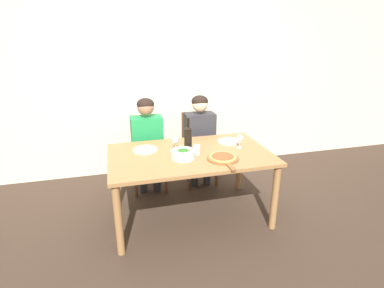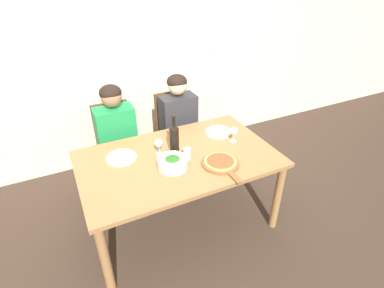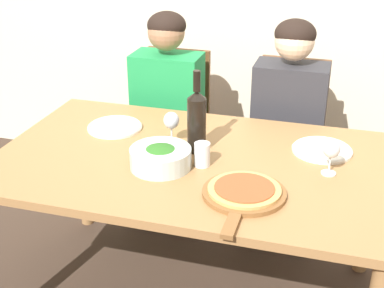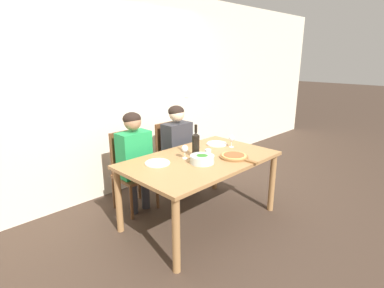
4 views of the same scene
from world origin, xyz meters
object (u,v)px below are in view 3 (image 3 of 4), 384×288
Objects in this scene: wine_glass_left at (171,122)px; wine_bottle at (198,120)px; broccoli_bowl at (161,158)px; water_tumbler at (202,154)px; chair_left at (174,128)px; chair_right at (288,141)px; person_man at (288,111)px; wine_glass_right at (331,150)px; person_woman at (167,99)px; dinner_plate_right at (322,150)px; pizza_on_board at (244,193)px; dinner_plate_left at (115,127)px.

wine_bottle is at bearing -17.14° from wine_glass_left.
wine_glass_left is at bearing 162.86° from wine_bottle.
water_tumbler is (0.16, 0.06, 0.01)m from broccoli_bowl.
chair_left is 1.00× the size of chair_right.
person_man is 0.76m from wine_glass_right.
person_man is at bearing 0.00° from person_woman.
chair_right is at bearing 90.00° from person_man.
dinner_plate_right is (0.20, -0.62, 0.26)m from chair_right.
pizza_on_board is (0.63, -1.09, 0.27)m from chair_left.
pizza_on_board is 0.29m from water_tumbler.
person_woman is 4.65× the size of dinner_plate_right.
person_man reaches higher than chair_right.
water_tumbler is (-0.26, -0.89, 0.30)m from chair_right.
water_tumbler is (0.42, -0.89, 0.30)m from chair_left.
wine_bottle is at bearing -112.72° from chair_right.
chair_right is 1.03m from dinner_plate_left.
chair_right is at bearing 106.55° from wine_glass_right.
chair_right is 0.79× the size of person_man.
wine_glass_left is at bearing 172.00° from wine_glass_right.
person_woman and person_man have the same top height.
chair_left is 3.67× the size of dinner_plate_right.
wine_bottle is 1.44× the size of broccoli_bowl.
dinner_plate_right is at bearing 30.28° from water_tumbler.
person_woman reaches higher than chair_right.
chair_right is at bearing 73.55° from water_tumbler.
person_man is at bearing 87.14° from pizza_on_board.
water_tumbler reaches higher than broccoli_bowl.
person_woman is 4.65× the size of dinner_plate_left.
wine_glass_right is at bearing -8.00° from wine_glass_left.
person_man is at bearing -90.00° from chair_right.
person_man is 4.65× the size of dinner_plate_left.
person_man reaches higher than wine_bottle.
person_man reaches higher than broccoli_bowl.
wine_glass_right reaches higher than water_tumbler.
wine_glass_left is (-0.45, -0.61, 0.13)m from person_man.
wine_glass_left is at bearing 97.02° from broccoli_bowl.
wine_bottle reaches higher than wine_glass_left.
person_woman is at bearing 80.95° from dinner_plate_left.
chair_right is 2.10× the size of pizza_on_board.
wine_bottle is at bearing 61.39° from broccoli_bowl.
pizza_on_board is 4.52× the size of water_tumbler.
chair_left is 6.33× the size of wine_glass_left.
chair_right reaches higher than water_tumbler.
wine_bottle is at bearing -15.52° from dinner_plate_left.
dinner_plate_left is (-0.45, 0.12, -0.14)m from wine_bottle.
pizza_on_board is at bearing -59.79° from chair_left.
person_woman is 0.88m from broccoli_bowl.
dinner_plate_left is (-0.77, -0.64, 0.26)m from chair_right.
pizza_on_board is 0.55m from wine_glass_left.
person_man is 0.94m from broccoli_bowl.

